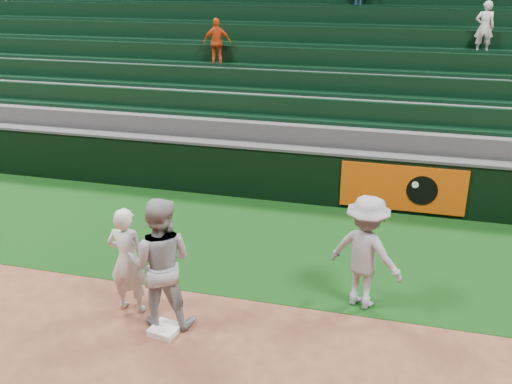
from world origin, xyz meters
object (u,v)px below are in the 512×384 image
Objects in this scene: baserunner at (160,263)px; base_coach at (366,252)px; first_base at (165,329)px; first_baseman at (128,260)px.

baserunner reaches higher than base_coach.
baserunner is 1.10× the size of base_coach.
first_baseman is at bearing 149.78° from first_base.
first_base is 0.20× the size of baserunner.
first_baseman is (-0.74, 0.43, 0.81)m from first_base.
baserunner reaches higher than first_baseman.
first_baseman is 0.85× the size of baserunner.
first_base is at bearing 151.48° from first_baseman.
baserunner is (0.63, -0.20, 0.15)m from first_baseman.
baserunner is 3.08m from base_coach.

